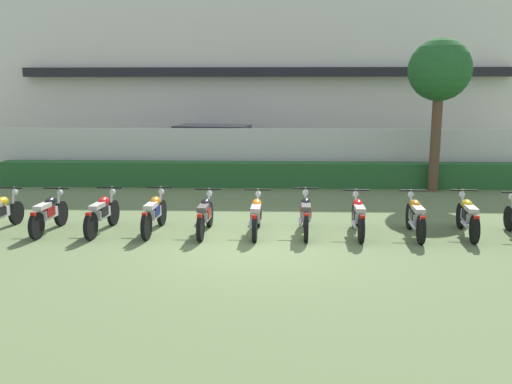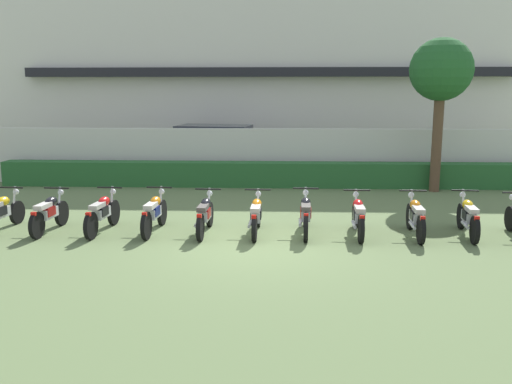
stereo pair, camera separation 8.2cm
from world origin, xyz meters
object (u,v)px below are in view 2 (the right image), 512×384
Objects in this scene: motorcycle_in_row_4 at (205,214)px; motorcycle_in_row_8 at (416,217)px; motorcycle_in_row_9 at (468,216)px; motorcycle_in_row_1 at (49,213)px; motorcycle_in_row_7 at (358,216)px; parked_car at (218,150)px; motorcycle_in_row_5 at (256,215)px; motorcycle_in_row_3 at (154,213)px; motorcycle_in_row_0 at (0,212)px; motorcycle_in_row_2 at (102,213)px; motorcycle_in_row_6 at (306,214)px; tree_near_inspector at (441,72)px.

motorcycle_in_row_4 is 4.67m from motorcycle_in_row_8.
motorcycle_in_row_1 is at bearing 96.60° from motorcycle_in_row_9.
motorcycle_in_row_9 is at bearing -86.54° from motorcycle_in_row_7.
parked_car is 10.87m from motorcycle_in_row_9.
motorcycle_in_row_4 is 1.00× the size of motorcycle_in_row_5.
motorcycle_in_row_3 is 5.84m from motorcycle_in_row_8.
motorcycle_in_row_3 reaches higher than motorcycle_in_row_0.
motorcycle_in_row_2 is 1.03× the size of motorcycle_in_row_7.
motorcycle_in_row_1 is 8.23m from motorcycle_in_row_8.
parked_car reaches higher than motorcycle_in_row_8.
motorcycle_in_row_5 is at bearing -85.87° from motorcycle_in_row_0.
motorcycle_in_row_0 is 1.02× the size of motorcycle_in_row_7.
motorcycle_in_row_8 is (1.25, -0.04, 0.00)m from motorcycle_in_row_7.
motorcycle_in_row_0 is 1.02× the size of motorcycle_in_row_4.
motorcycle_in_row_9 is (8.19, -0.00, -0.00)m from motorcycle_in_row_2.
motorcycle_in_row_6 is at bearing 88.35° from motorcycle_in_row_7.
motorcycle_in_row_8 is at bearing 100.74° from motorcycle_in_row_9.
motorcycle_in_row_2 is 0.99× the size of motorcycle_in_row_3.
motorcycle_in_row_1 is 0.93× the size of motorcycle_in_row_6.
motorcycle_in_row_2 is 4.61m from motorcycle_in_row_6.
motorcycle_in_row_5 is 1.00× the size of motorcycle_in_row_7.
motorcycle_in_row_6 reaches higher than motorcycle_in_row_2.
motorcycle_in_row_9 is (6.51, -8.68, -0.49)m from parked_car.
parked_car reaches higher than motorcycle_in_row_1.
motorcycle_in_row_3 reaches higher than motorcycle_in_row_7.
motorcycle_in_row_1 reaches higher than motorcycle_in_row_5.
motorcycle_in_row_3 is at bearing 89.78° from motorcycle_in_row_5.
motorcycle_in_row_9 is at bearing -85.63° from motorcycle_in_row_0.
parked_car is 2.51× the size of motorcycle_in_row_8.
parked_car is 2.53× the size of motorcycle_in_row_4.
motorcycle_in_row_9 is at bearing -88.23° from motorcycle_in_row_6.
motorcycle_in_row_5 is (5.88, -0.03, 0.00)m from motorcycle_in_row_0.
tree_near_inspector is at bearing -58.61° from motorcycle_in_row_1.
motorcycle_in_row_8 is at bearing -86.18° from motorcycle_in_row_0.
motorcycle_in_row_1 is 0.94× the size of motorcycle_in_row_2.
motorcycle_in_row_1 is 4.72m from motorcycle_in_row_5.
motorcycle_in_row_1 reaches higher than motorcycle_in_row_0.
motorcycle_in_row_6 is at bearing -86.33° from motorcycle_in_row_1.
motorcycle_in_row_8 is at bearing -89.49° from motorcycle_in_row_7.
parked_car is 8.91m from motorcycle_in_row_5.
parked_car is at bearing -6.82° from motorcycle_in_row_2.
motorcycle_in_row_4 is at bearing 92.02° from motorcycle_in_row_5.
motorcycle_in_row_7 is at bearing -91.68° from motorcycle_in_row_6.
motorcycle_in_row_3 is (2.39, 0.09, 0.01)m from motorcycle_in_row_1.
motorcycle_in_row_2 is 1.03× the size of motorcycle_in_row_8.
motorcycle_in_row_6 is 1.04× the size of motorcycle_in_row_7.
motorcycle_in_row_5 is at bearing -87.57° from motorcycle_in_row_4.
motorcycle_in_row_5 is (2.33, -0.07, -0.01)m from motorcycle_in_row_3.
parked_car is 10.28m from motorcycle_in_row_8.
motorcycle_in_row_9 reaches higher than motorcycle_in_row_4.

